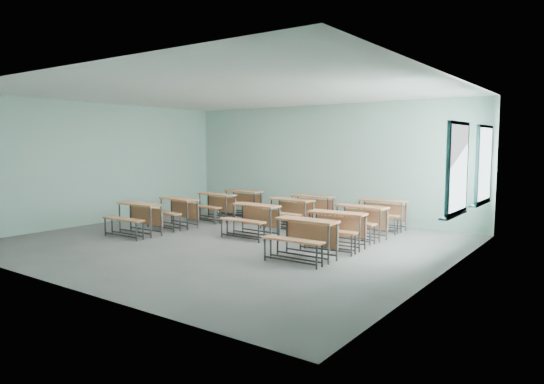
{
  "coord_description": "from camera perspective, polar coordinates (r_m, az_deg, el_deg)",
  "views": [
    {
      "loc": [
        6.74,
        -7.9,
        2.12
      ],
      "look_at": [
        0.22,
        1.2,
        1.0
      ],
      "focal_mm": 32.0,
      "sensor_mm": 36.0,
      "label": 1
    }
  ],
  "objects": [
    {
      "name": "desk_unit_r0c0",
      "position": [
        11.64,
        -15.66,
        -2.52
      ],
      "size": [
        1.19,
        0.81,
        0.74
      ],
      "rotation": [
        0.0,
        0.0,
        0.01
      ],
      "color": "#B36940",
      "rests_on": "ground"
    },
    {
      "name": "desk_unit_r3c2",
      "position": [
        12.18,
        12.66,
        -2.09
      ],
      "size": [
        1.2,
        0.82,
        0.74
      ],
      "rotation": [
        0.0,
        0.0,
        0.02
      ],
      "color": "#B36940",
      "rests_on": "ground"
    },
    {
      "name": "desk_unit_r2c2",
      "position": [
        10.96,
        10.2,
        -2.9
      ],
      "size": [
        1.25,
        0.9,
        0.74
      ],
      "rotation": [
        0.0,
        0.0,
        -0.09
      ],
      "color": "#B36940",
      "rests_on": "ground"
    },
    {
      "name": "desk_unit_r3c0",
      "position": [
        14.31,
        -3.66,
        -0.81
      ],
      "size": [
        1.2,
        0.82,
        0.74
      ],
      "rotation": [
        0.0,
        0.0,
        -0.03
      ],
      "color": "#B36940",
      "rests_on": "ground"
    },
    {
      "name": "desk_unit_r1c0",
      "position": [
        12.5,
        -11.29,
        -1.86
      ],
      "size": [
        1.27,
        0.93,
        0.74
      ],
      "rotation": [
        0.0,
        0.0,
        -0.12
      ],
      "color": "#B36940",
      "rests_on": "ground"
    },
    {
      "name": "desk_unit_r1c2",
      "position": [
        9.85,
        7.42,
        -3.82
      ],
      "size": [
        1.24,
        0.89,
        0.74
      ],
      "rotation": [
        0.0,
        0.0,
        0.08
      ],
      "color": "#B36940",
      "rests_on": "ground"
    },
    {
      "name": "desk_unit_r1c1",
      "position": [
        11.01,
        -2.26,
        -2.76
      ],
      "size": [
        1.21,
        0.83,
        0.74
      ],
      "rotation": [
        0.0,
        0.0,
        -0.03
      ],
      "color": "#B36940",
      "rests_on": "ground"
    },
    {
      "name": "room",
      "position": [
        10.37,
        -4.38,
        2.82
      ],
      "size": [
        9.04,
        8.04,
        3.24
      ],
      "color": "slate",
      "rests_on": "ground"
    },
    {
      "name": "desk_unit_r2c0",
      "position": [
        13.47,
        -6.84,
        -1.25
      ],
      "size": [
        1.26,
        0.91,
        0.74
      ],
      "rotation": [
        0.0,
        0.0,
        -0.1
      ],
      "color": "#B36940",
      "rests_on": "ground"
    },
    {
      "name": "desk_unit_r3c1",
      "position": [
        12.94,
        4.53,
        -1.51
      ],
      "size": [
        1.21,
        0.83,
        0.74
      ],
      "rotation": [
        0.0,
        0.0,
        0.03
      ],
      "color": "#B36940",
      "rests_on": "ground"
    },
    {
      "name": "desk_unit_r2c1",
      "position": [
        12.11,
        2.01,
        -2.0
      ],
      "size": [
        1.26,
        0.91,
        0.74
      ],
      "rotation": [
        0.0,
        0.0,
        -0.1
      ],
      "color": "#B36940",
      "rests_on": "ground"
    },
    {
      "name": "desk_unit_r0c2",
      "position": [
        8.87,
        3.74,
        -4.84
      ],
      "size": [
        1.19,
        0.8,
        0.74
      ],
      "rotation": [
        0.0,
        0.0,
        0.01
      ],
      "color": "#B36940",
      "rests_on": "ground"
    }
  ]
}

